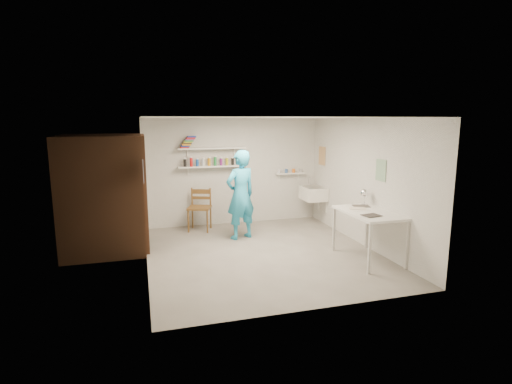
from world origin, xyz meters
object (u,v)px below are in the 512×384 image
object	(u,v)px
man	(241,195)
desk_lamp	(365,193)
work_table	(368,236)
belfast_sink	(313,193)
wooden_chair	(199,208)
wall_clock	(242,179)

from	to	relation	value
man	desk_lamp	size ratio (longest dim) A/B	11.31
work_table	desk_lamp	xyz separation A→B (m)	(0.21, 0.50, 0.64)
belfast_sink	desk_lamp	bearing A→B (deg)	-87.19
man	work_table	distance (m)	2.59
man	desk_lamp	bearing A→B (deg)	126.30
wooden_chair	wall_clock	bearing A→B (deg)	-17.23
desk_lamp	wall_clock	bearing A→B (deg)	141.64
man	wall_clock	bearing A→B (deg)	-130.76
wall_clock	wooden_chair	bearing A→B (deg)	121.85
work_table	desk_lamp	world-z (taller)	desk_lamp
man	wooden_chair	bearing A→B (deg)	-69.35
wooden_chair	desk_lamp	size ratio (longest dim) A/B	6.35
belfast_sink	man	xyz separation A→B (m)	(-1.89, -0.69, 0.19)
wooden_chair	work_table	distance (m)	3.62
work_table	wooden_chair	bearing A→B (deg)	133.47
wall_clock	man	bearing A→B (deg)	-130.76
man	work_table	size ratio (longest dim) A/B	1.41
desk_lamp	man	bearing A→B (deg)	146.68
man	wall_clock	size ratio (longest dim) A/B	5.56
belfast_sink	wooden_chair	size ratio (longest dim) A/B	0.60
belfast_sink	wooden_chair	xyz separation A→B (m)	(-2.60, 0.12, -0.20)
belfast_sink	work_table	bearing A→B (deg)	-92.51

